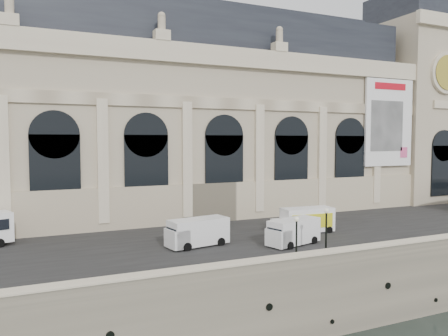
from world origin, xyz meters
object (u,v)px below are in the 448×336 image
object	(u,v)px
van_b	(292,232)
van_c	(195,233)
lamp_right	(326,233)
lamp_left	(296,241)
box_truck	(304,220)

from	to	relation	value
van_b	van_c	size ratio (longest dim) A/B	0.96
lamp_right	van_c	bearing A→B (deg)	138.45
lamp_left	van_b	bearing A→B (deg)	60.53
box_truck	lamp_right	size ratio (longest dim) A/B	1.63
van_b	van_c	distance (m)	9.50
lamp_right	van_b	bearing A→B (deg)	95.00
van_c	lamp_left	xyz separation A→B (m)	(5.63, -9.12, 0.62)
lamp_left	lamp_right	bearing A→B (deg)	13.21
box_truck	lamp_left	world-z (taller)	lamp_left
van_b	box_truck	size ratio (longest dim) A/B	0.86
van_c	lamp_right	xyz separation A→B (m)	(9.31, -8.26, 0.79)
van_b	box_truck	xyz separation A→B (m)	(4.45, 4.32, 0.10)
van_b	lamp_left	bearing A→B (deg)	-119.47
van_b	lamp_right	xyz separation A→B (m)	(0.43, -4.90, 0.86)
van_c	lamp_right	size ratio (longest dim) A/B	1.47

